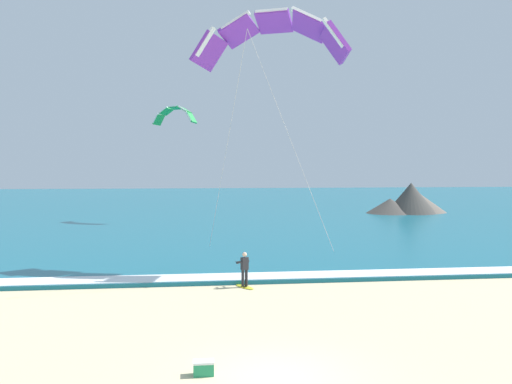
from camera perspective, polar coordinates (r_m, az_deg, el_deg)
name	(u,v)px	position (r m, az deg, el deg)	size (l,w,h in m)	color
ground_plane	(277,376)	(15.87, 2.21, -18.57)	(200.00, 200.00, 0.00)	beige
sea	(204,203)	(86.57, -5.37, -1.17)	(200.00, 120.00, 0.20)	#146075
surf_foam	(237,277)	(28.00, -1.99, -8.76)	(200.00, 1.80, 0.04)	white
surfboard	(245,287)	(26.59, -1.19, -9.80)	(1.03, 1.45, 0.09)	yellow
kitesurfer	(244,268)	(26.42, -1.22, -7.86)	(0.67, 0.67, 1.69)	#232328
kite_primary	(272,34)	(31.63, 1.65, 16.09)	(8.33, 6.28, 13.27)	purple
kite_distant	(175,113)	(57.49, -8.40, 8.10)	(4.67, 4.18, 1.92)	green
headland_right	(409,202)	(69.48, 15.59, -1.04)	(10.98, 8.45, 3.88)	#665B51
cooler_box	(204,368)	(15.94, -5.46, -17.71)	(0.58, 0.38, 0.40)	#238E5B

